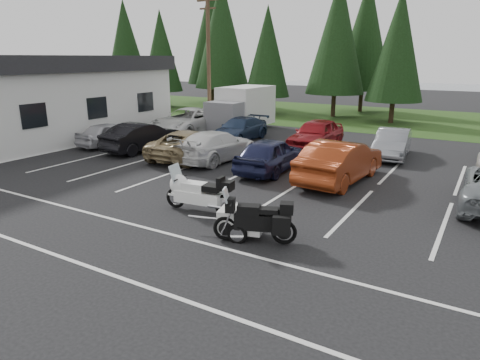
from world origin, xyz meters
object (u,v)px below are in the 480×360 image
at_px(car_near_5, 340,161).
at_px(car_far_1, 239,129).
at_px(box_truck, 239,110).
at_px(car_near_1, 143,137).
at_px(car_near_2, 190,144).
at_px(cargo_trailer, 242,222).
at_px(car_near_0, 110,134).
at_px(car_far_0, 188,121).
at_px(building, 27,97).
at_px(car_near_4, 270,155).
at_px(touring_motorcycle, 199,189).
at_px(adventure_motorcycle, 255,216).
at_px(car_far_3, 392,143).
at_px(car_far_2, 316,134).
at_px(utility_pole, 209,59).
at_px(car_near_3, 216,146).

distance_m(car_near_5, car_far_1, 9.66).
relative_size(box_truck, car_near_1, 1.22).
xyz_separation_m(car_near_2, cargo_trailer, (7.06, -6.97, -0.29)).
height_order(car_near_0, car_far_0, car_far_0).
bearing_deg(car_near_1, building, 7.56).
relative_size(car_near_4, car_far_0, 0.74).
bearing_deg(touring_motorcycle, adventure_motorcycle, -30.53).
distance_m(car_far_3, touring_motorcycle, 11.82).
height_order(car_near_5, car_far_1, car_near_5).
relative_size(car_near_5, car_far_2, 1.07).
xyz_separation_m(building, cargo_trailer, (19.15, -6.56, -2.05)).
relative_size(car_near_2, car_far_1, 1.08).
bearing_deg(touring_motorcycle, car_near_0, 143.02).
bearing_deg(car_far_2, utility_pole, 165.44).
distance_m(utility_pole, car_near_2, 9.51).
bearing_deg(car_far_2, box_truck, 157.34).
bearing_deg(car_near_5, car_near_4, 5.02).
bearing_deg(car_far_3, car_near_2, -153.48).
xyz_separation_m(car_far_0, car_far_1, (3.96, -0.19, -0.16)).
bearing_deg(car_far_1, cargo_trailer, -58.42).
bearing_deg(car_far_3, box_truck, 159.67).
distance_m(car_near_4, car_far_2, 5.53).
bearing_deg(car_near_3, car_near_2, 13.16).
height_order(building, car_far_1, building).
bearing_deg(car_near_0, car_near_3, -177.48).
xyz_separation_m(car_far_0, touring_motorcycle, (9.15, -11.39, -0.08)).
distance_m(building, utility_pole, 11.53).
relative_size(car_far_3, touring_motorcycle, 1.55).
distance_m(car_far_1, adventure_motorcycle, 14.67).
distance_m(building, car_near_4, 16.73).
relative_size(utility_pole, car_far_3, 2.13).
xyz_separation_m(car_near_4, car_near_5, (3.08, 0.02, 0.09)).
height_order(building, car_near_1, building).
height_order(utility_pole, car_far_0, utility_pole).
relative_size(car_near_0, car_near_5, 0.78).
distance_m(car_near_2, car_near_4, 4.56).
bearing_deg(touring_motorcycle, car_near_3, 112.51).
height_order(car_near_1, touring_motorcycle, car_near_1).
bearing_deg(car_near_5, utility_pole, -29.11).
height_order(car_far_2, cargo_trailer, car_far_2).
xyz_separation_m(box_truck, adventure_motorcycle, (9.65, -15.25, -0.69)).
height_order(box_truck, car_near_3, box_truck).
bearing_deg(car_near_0, car_far_3, -158.08).
xyz_separation_m(car_near_2, car_far_2, (4.49, 5.25, 0.11)).
bearing_deg(car_near_1, touring_motorcycle, 147.49).
bearing_deg(building, car_near_0, 5.50).
bearing_deg(car_near_0, car_near_4, 179.59).
bearing_deg(car_near_4, box_truck, -53.80).
height_order(car_near_2, car_near_3, car_near_3).
xyz_separation_m(utility_pole, car_near_3, (5.48, -7.36, -3.98)).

